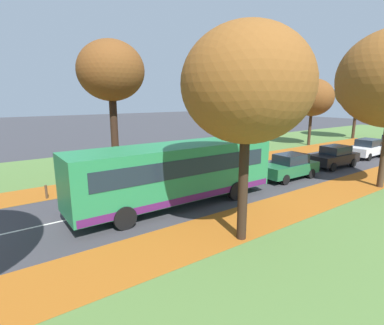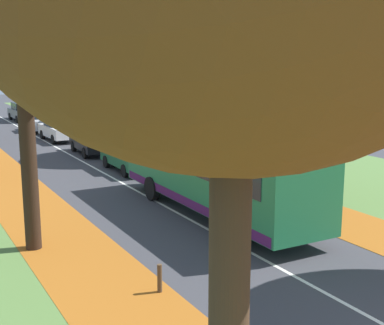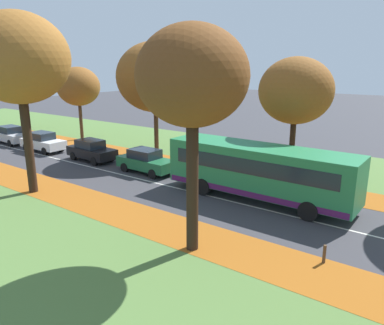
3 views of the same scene
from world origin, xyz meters
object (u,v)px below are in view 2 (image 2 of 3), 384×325
(car_white_third_in_line, at_px, (59,129))
(car_silver_fourth_in_line, at_px, (41,121))
(tree_left_near, at_px, (20,20))
(tree_right_far, at_px, (120,65))
(car_grey_trailing, at_px, (22,112))
(bus, at_px, (215,169))
(tree_right_near, at_px, (313,59))
(car_green_lead, at_px, (130,155))
(tree_right_mid, at_px, (178,48))
(bollard_fourth, at_px, (160,278))
(tree_right_distant, at_px, (76,46))
(car_black_following, at_px, (92,140))

(car_white_third_in_line, distance_m, car_silver_fourth_in_line, 5.24)
(tree_left_near, bearing_deg, tree_right_far, 61.95)
(car_white_third_in_line, height_order, car_grey_trailing, same)
(bus, distance_m, car_white_third_in_line, 20.05)
(tree_right_far, bearing_deg, car_grey_trailing, 113.41)
(tree_right_near, distance_m, car_green_lead, 10.70)
(tree_right_mid, bearing_deg, bollard_fourth, -119.29)
(bollard_fourth, bearing_deg, car_grey_trailing, 82.83)
(bus, height_order, car_white_third_in_line, bus)
(tree_right_mid, relative_size, tree_right_distant, 0.99)
(car_green_lead, bearing_deg, car_black_following, 91.01)
(tree_right_distant, bearing_deg, car_black_following, -105.09)
(car_black_following, distance_m, car_grey_trailing, 18.96)
(car_black_following, bearing_deg, tree_right_mid, -31.59)
(tree_right_far, relative_size, bus, 0.67)
(tree_right_far, distance_m, car_silver_fourth_in_line, 7.65)
(tree_right_near, relative_size, car_black_following, 1.79)
(bus, bearing_deg, tree_right_distant, 81.19)
(tree_right_far, relative_size, car_green_lead, 1.64)
(tree_right_far, bearing_deg, tree_left_near, -118.05)
(tree_right_mid, height_order, car_grey_trailing, tree_right_mid)
(bus, xyz_separation_m, car_white_third_in_line, (-0.22, 20.03, -0.89))
(tree_right_mid, distance_m, bollard_fourth, 19.75)
(bus, bearing_deg, tree_right_far, 76.84)
(car_green_lead, xyz_separation_m, car_silver_fourth_in_line, (-0.36, 16.71, 0.00))
(tree_right_far, bearing_deg, tree_right_distant, 90.42)
(tree_right_far, xyz_separation_m, car_black_following, (-4.94, -7.52, -4.28))
(bollard_fourth, distance_m, car_green_lead, 14.48)
(tree_right_distant, relative_size, car_grey_trailing, 2.11)
(tree_right_far, bearing_deg, car_white_third_in_line, -163.04)
(bollard_fourth, bearing_deg, car_black_following, 75.91)
(car_green_lead, bearing_deg, bus, -91.48)
(tree_left_near, distance_m, tree_right_distant, 34.59)
(bollard_fourth, distance_m, car_white_third_in_line, 25.48)
(tree_right_near, height_order, car_green_lead, tree_right_near)
(tree_right_mid, height_order, tree_right_far, tree_right_mid)
(bollard_fourth, xyz_separation_m, car_green_lead, (4.91, 13.61, 0.45))
(tree_right_near, height_order, car_white_third_in_line, tree_right_near)
(tree_right_mid, bearing_deg, car_black_following, 148.41)
(tree_left_near, height_order, bus, tree_left_near)
(tree_right_far, relative_size, tree_right_distant, 0.77)
(tree_left_near, height_order, car_green_lead, tree_left_near)
(bollard_fourth, relative_size, bus, 0.07)
(tree_right_near, bearing_deg, tree_right_far, 88.53)
(tree_right_distant, height_order, car_grey_trailing, tree_right_distant)
(tree_right_near, xyz_separation_m, car_green_lead, (-4.28, 8.55, -4.80))
(bollard_fourth, bearing_deg, tree_right_near, 28.82)
(tree_right_mid, distance_m, tree_right_distant, 20.75)
(tree_left_near, height_order, tree_right_far, tree_left_near)
(tree_right_distant, relative_size, car_silver_fourth_in_line, 2.10)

